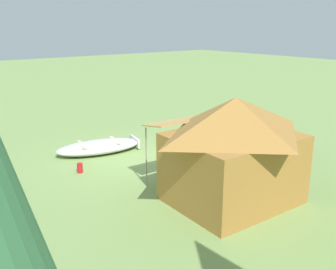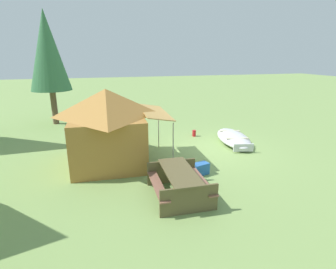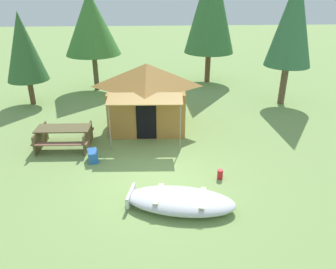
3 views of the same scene
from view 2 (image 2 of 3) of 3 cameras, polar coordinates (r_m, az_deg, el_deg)
ground_plane at (r=11.18m, az=8.51°, el=-3.25°), size 80.00×80.00×0.00m
beached_rowboat at (r=12.27m, az=13.86°, el=-0.71°), size 3.16×1.86×0.41m
canvas_cabin_tent at (r=9.63m, az=-12.79°, el=1.90°), size 3.31×3.59×2.68m
picnic_table at (r=7.37m, az=2.46°, el=-9.82°), size 1.97×1.55×0.77m
cooler_box at (r=8.86m, az=7.02°, el=-7.30°), size 0.43×0.58×0.38m
fuel_can at (r=12.91m, az=5.63°, el=0.27°), size 0.20×0.20×0.30m
pine_tree_back_left at (r=16.16m, az=-24.46°, el=15.96°), size 2.15×2.15×6.11m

